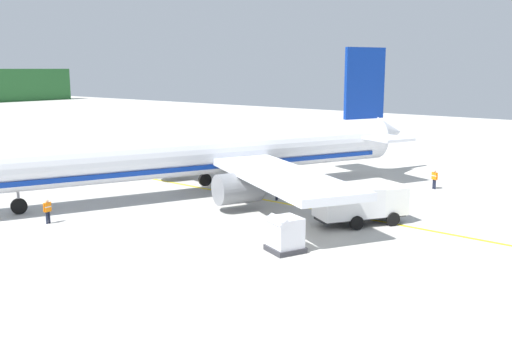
% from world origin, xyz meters
% --- Properties ---
extents(airliner_foreground, '(39.82, 33.47, 11.90)m').
position_xyz_m(airliner_foreground, '(34.57, 22.59, 3.39)').
color(airliner_foreground, silver).
rests_on(airliner_foreground, ground).
extents(service_truck_baggage, '(6.24, 4.92, 2.46)m').
position_xyz_m(service_truck_baggage, '(34.20, 8.31, 1.43)').
color(service_truck_baggage, white).
rests_on(service_truck_baggage, ground).
extents(cargo_container_near, '(2.32, 2.32, 2.09)m').
position_xyz_m(cargo_container_near, '(26.55, 8.74, 0.99)').
color(cargo_container_near, '#333338').
rests_on(cargo_container_near, ground).
extents(crew_marshaller, '(0.34, 0.61, 1.63)m').
position_xyz_m(crew_marshaller, '(47.81, 8.88, 0.96)').
color(crew_marshaller, '#191E33').
rests_on(crew_marshaller, ground).
extents(crew_loader_left, '(0.63, 0.28, 1.62)m').
position_xyz_m(crew_loader_left, '(21.31, 24.13, 0.95)').
color(crew_loader_left, '#191E33').
rests_on(crew_loader_left, ground).
extents(crew_loader_right, '(0.60, 0.37, 1.71)m').
position_xyz_m(crew_loader_right, '(36.13, 16.63, 1.01)').
color(crew_loader_right, '#191E33').
rests_on(crew_loader_right, ground).
extents(apron_guide_line, '(0.30, 60.00, 0.01)m').
position_xyz_m(apron_guide_line, '(35.61, 17.81, 0.01)').
color(apron_guide_line, yellow).
rests_on(apron_guide_line, ground).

